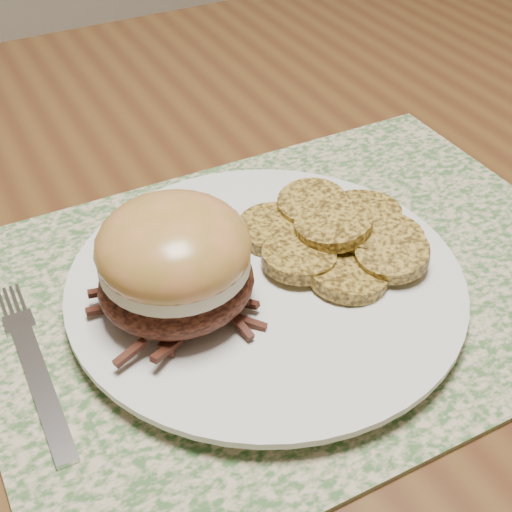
% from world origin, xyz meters
% --- Properties ---
extents(dining_table, '(1.50, 0.90, 0.75)m').
position_xyz_m(dining_table, '(0.00, 0.00, 0.67)').
color(dining_table, '#553618').
rests_on(dining_table, ground).
extents(placemat, '(0.45, 0.33, 0.00)m').
position_xyz_m(placemat, '(-0.15, -0.09, 0.75)').
color(placemat, '#3C6232').
rests_on(placemat, dining_table).
extents(dinner_plate, '(0.26, 0.26, 0.02)m').
position_xyz_m(dinner_plate, '(-0.18, -0.09, 0.76)').
color(dinner_plate, silver).
rests_on(dinner_plate, placemat).
extents(pork_sandwich, '(0.11, 0.10, 0.08)m').
position_xyz_m(pork_sandwich, '(-0.24, -0.09, 0.81)').
color(pork_sandwich, black).
rests_on(pork_sandwich, dinner_plate).
extents(roasted_potatoes, '(0.13, 0.14, 0.03)m').
position_xyz_m(roasted_potatoes, '(-0.11, -0.09, 0.78)').
color(roasted_potatoes, olive).
rests_on(roasted_potatoes, dinner_plate).
extents(fork, '(0.02, 0.16, 0.00)m').
position_xyz_m(fork, '(-0.34, -0.08, 0.76)').
color(fork, silver).
rests_on(fork, placemat).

